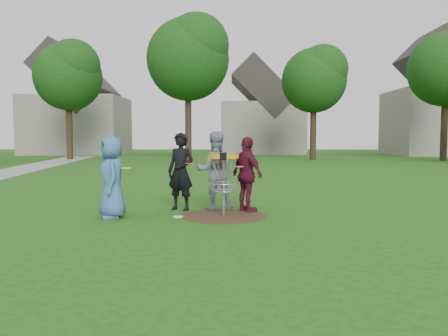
{
  "coord_description": "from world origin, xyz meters",
  "views": [
    {
      "loc": [
        0.22,
        -9.15,
        1.67
      ],
      "look_at": [
        0.0,
        0.3,
        1.0
      ],
      "focal_mm": 35.0,
      "sensor_mm": 36.0,
      "label": 1
    }
  ],
  "objects_px": {
    "player_blue": "(112,177)",
    "player_black": "(181,172)",
    "player_grey": "(215,171)",
    "player_maroon": "(247,174)",
    "disc_golf_basket": "(224,168)"
  },
  "relations": [
    {
      "from": "player_blue",
      "to": "player_black",
      "type": "distance_m",
      "value": 1.63
    },
    {
      "from": "player_blue",
      "to": "disc_golf_basket",
      "type": "height_order",
      "value": "player_blue"
    },
    {
      "from": "player_black",
      "to": "player_grey",
      "type": "relative_size",
      "value": 0.98
    },
    {
      "from": "player_blue",
      "to": "player_grey",
      "type": "bearing_deg",
      "value": 97.39
    },
    {
      "from": "player_black",
      "to": "player_maroon",
      "type": "relative_size",
      "value": 1.06
    },
    {
      "from": "player_maroon",
      "to": "disc_golf_basket",
      "type": "distance_m",
      "value": 0.76
    },
    {
      "from": "disc_golf_basket",
      "to": "player_blue",
      "type": "bearing_deg",
      "value": -173.6
    },
    {
      "from": "player_grey",
      "to": "player_maroon",
      "type": "relative_size",
      "value": 1.07
    },
    {
      "from": "player_black",
      "to": "player_grey",
      "type": "height_order",
      "value": "player_grey"
    },
    {
      "from": "player_blue",
      "to": "player_maroon",
      "type": "relative_size",
      "value": 1.0
    },
    {
      "from": "player_grey",
      "to": "player_maroon",
      "type": "xyz_separation_m",
      "value": [
        0.74,
        -0.3,
        -0.06
      ]
    },
    {
      "from": "player_grey",
      "to": "disc_golf_basket",
      "type": "xyz_separation_m",
      "value": [
        0.23,
        -0.83,
        0.12
      ]
    },
    {
      "from": "player_blue",
      "to": "disc_golf_basket",
      "type": "distance_m",
      "value": 2.32
    },
    {
      "from": "disc_golf_basket",
      "to": "player_black",
      "type": "bearing_deg",
      "value": 143.73
    },
    {
      "from": "player_black",
      "to": "disc_golf_basket",
      "type": "xyz_separation_m",
      "value": [
        1.0,
        -0.73,
        0.13
      ]
    }
  ]
}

